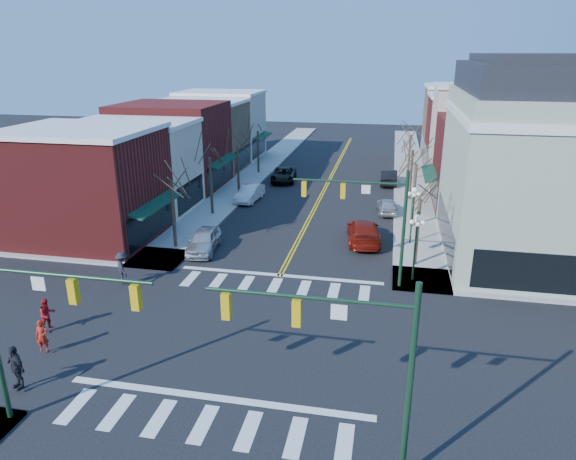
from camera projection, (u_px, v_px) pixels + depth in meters
The scene contains 36 objects.
ground at pixel (247, 339), 25.33m from camera, with size 160.00×160.00×0.00m, color black.
sidewalk_left at pixel (213, 210), 45.43m from camera, with size 3.50×70.00×0.15m, color #9E9B93.
sidewalk_right at pixel (415, 223), 42.19m from camera, with size 3.50×70.00×0.15m, color #9E9B93.
bldg_left_brick_a at pixel (86, 187), 37.74m from camera, with size 10.00×8.50×8.00m, color maroon.
bldg_left_stucco_a at pixel (135, 168), 44.99m from camera, with size 10.00×7.00×7.50m, color beige.
bldg_left_brick_b at pixel (172, 146), 52.22m from camera, with size 10.00×9.00×8.50m, color maroon.
bldg_left_tan at pixel (201, 137), 59.97m from camera, with size 10.00×7.50×7.80m, color olive.
bldg_left_stucco_b at pixel (222, 126), 67.07m from camera, with size 10.00×8.00×8.20m, color beige.
bldg_right_brick_a at pixel (496, 165), 44.96m from camera, with size 10.00×8.50×8.00m, color maroon.
bldg_right_stucco at pixel (483, 139), 51.79m from camera, with size 10.00×7.00×10.00m, color beige.
bldg_right_brick_b at pixel (472, 135), 58.98m from camera, with size 10.00×8.00×8.50m, color maroon.
bldg_right_tan at pixel (464, 124), 66.30m from camera, with size 10.00×8.00×9.00m, color olive.
victorian_corner at pixel (548, 161), 33.48m from camera, with size 12.25×14.25×13.30m.
traffic_mast_near_left at pixel (34, 316), 17.95m from camera, with size 6.60×0.28×7.20m.
traffic_mast_near_right at pixel (351, 351), 15.90m from camera, with size 6.60×0.28×7.20m.
traffic_mast_far_right at pixel (372, 211), 29.59m from camera, with size 6.60×0.28×7.20m.
lamppost_corner at pixel (416, 236), 30.70m from camera, with size 0.36×0.36×4.33m.
lamppost_midblock at pixel (413, 206), 36.71m from camera, with size 0.36×0.36×4.33m.
tree_left_a at pixel (174, 216), 36.27m from camera, with size 0.24×0.24×4.76m, color #382B21.
tree_left_b at pixel (211, 187), 43.62m from camera, with size 0.24×0.24×5.04m, color #382B21.
tree_left_c at pixel (238, 169), 51.11m from camera, with size 0.24×0.24×4.55m, color #382B21.
tree_left_d at pixel (258, 153), 58.45m from camera, with size 0.24×0.24×4.90m, color #382B21.
tree_right_a at pixel (417, 233), 33.19m from camera, with size 0.24×0.24×4.62m, color #382B21.
tree_right_b at pixel (414, 196), 40.49m from camera, with size 0.24×0.24×5.18m, color #382B21.
tree_right_c at pixel (411, 175), 47.95m from camera, with size 0.24×0.24×4.83m, color #382B21.
tree_right_d at pixel (409, 158), 55.33m from camera, with size 0.24×0.24×4.97m, color #382B21.
car_left_near at pixel (204, 241), 36.19m from camera, with size 1.86×4.63×1.58m, color #B6B6BB.
car_left_mid at pixel (250, 193), 48.35m from camera, with size 1.59×4.55×1.50m, color silver.
car_left_far at pixel (284, 175), 55.56m from camera, with size 2.43×5.26×1.46m, color black.
car_right_near at pixel (364, 232), 37.91m from camera, with size 2.31×5.68×1.65m, color maroon.
car_right_mid at pixel (387, 206), 44.72m from camera, with size 1.59×3.96×1.35m, color #B6B6BB.
car_right_far at pixel (389, 177), 54.36m from camera, with size 1.68×4.81×1.59m, color black.
pedestrian_red_a at pixel (42, 336), 23.82m from camera, with size 0.58×0.38×1.60m, color #B22013.
pedestrian_red_b at pixel (47, 314), 25.69m from camera, with size 0.82×0.64×1.69m, color #AF1219.
pedestrian_dark_a at pixel (16, 367), 21.19m from camera, with size 1.15×0.48×1.97m, color black.
pedestrian_dark_b at pixel (122, 268), 30.82m from camera, with size 1.28×0.74×1.98m, color black.
Camera 1 is at (6.32, -21.27, 13.52)m, focal length 32.00 mm.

